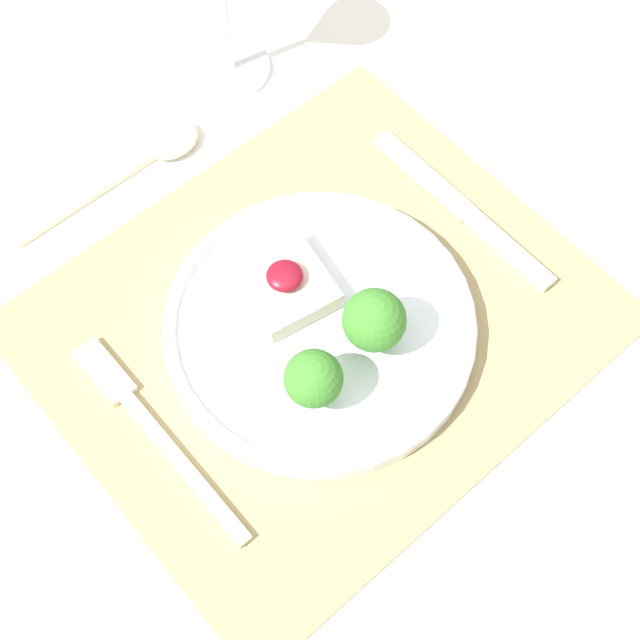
% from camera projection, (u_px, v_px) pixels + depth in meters
% --- Properties ---
extents(ground_plane, '(8.00, 8.00, 0.00)m').
position_uv_depth(ground_plane, '(319.00, 537.00, 1.43)').
color(ground_plane, brown).
extents(dining_table, '(1.17, 1.09, 0.75)m').
position_uv_depth(dining_table, '(318.00, 368.00, 0.84)').
color(dining_table, white).
rests_on(dining_table, ground_plane).
extents(placemat, '(0.44, 0.38, 0.00)m').
position_uv_depth(placemat, '(318.00, 321.00, 0.76)').
color(placemat, '#9E895B').
rests_on(placemat, dining_table).
extents(dinner_plate, '(0.26, 0.26, 0.08)m').
position_uv_depth(dinner_plate, '(321.00, 325.00, 0.74)').
color(dinner_plate, silver).
rests_on(dinner_plate, placemat).
extents(fork, '(0.02, 0.22, 0.01)m').
position_uv_depth(fork, '(148.00, 424.00, 0.71)').
color(fork, beige).
rests_on(fork, placemat).
extents(knife, '(0.02, 0.22, 0.01)m').
position_uv_depth(knife, '(473.00, 218.00, 0.80)').
color(knife, beige).
rests_on(knife, placemat).
extents(spoon, '(0.20, 0.04, 0.02)m').
position_uv_depth(spoon, '(153.00, 152.00, 0.83)').
color(spoon, beige).
rests_on(spoon, dining_table).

